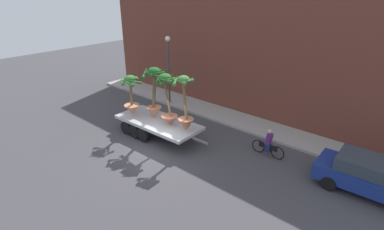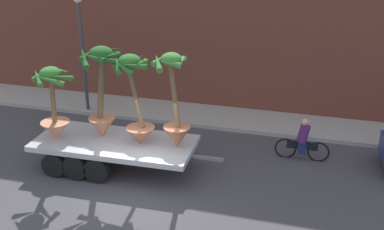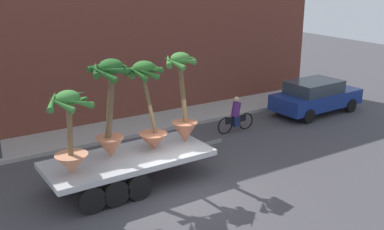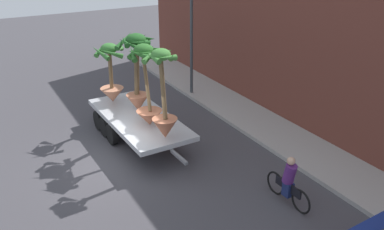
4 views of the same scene
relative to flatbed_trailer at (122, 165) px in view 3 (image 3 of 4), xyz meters
The scene contains 10 objects.
ground_plane 2.08m from the flatbed_trailer, 39.38° to the right, with size 60.00×60.00×0.00m, color #423F44.
sidewalk 5.14m from the flatbed_trailer, 72.89° to the left, with size 24.00×2.20×0.15m, color #A39E99.
building_facade 7.49m from the flatbed_trailer, 77.15° to the left, with size 24.00×1.20×8.02m, color brown.
flatbed_trailer is the anchor object (origin of this frame).
potted_palm_rear 2.09m from the flatbed_trailer, 168.02° to the right, with size 1.30×1.36×2.44m.
potted_palm_middle 2.75m from the flatbed_trailer, ahead, with size 1.20×1.16×3.06m.
potted_palm_front 1.93m from the flatbed_trailer, ahead, with size 1.30×1.25×2.92m.
potted_palm_extra 1.81m from the flatbed_trailer, 130.25° to the left, with size 1.56×1.43×3.06m.
cyclist 6.55m from the flatbed_trailer, 19.96° to the left, with size 1.84×0.34×1.54m.
parked_car 11.14m from the flatbed_trailer, 11.90° to the left, with size 4.57×2.09×1.58m.
Camera 3 is at (-6.61, -11.01, 6.56)m, focal length 42.99 mm.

